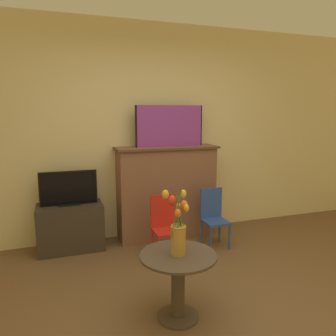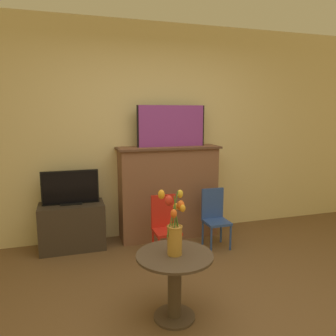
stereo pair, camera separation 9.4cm
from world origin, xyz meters
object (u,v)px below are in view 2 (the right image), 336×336
painting (171,126)px  chair_red (165,224)px  chair_blue (215,215)px  vase_tulips (175,229)px  tv_monitor (70,188)px

painting → chair_red: painting is taller
chair_red → chair_blue: bearing=10.2°
vase_tulips → tv_monitor: bearing=114.1°
tv_monitor → painting: bearing=1.9°
chair_red → vase_tulips: 1.17m
chair_blue → vase_tulips: (-0.91, -1.20, 0.35)m
tv_monitor → chair_blue: 1.73m
chair_blue → tv_monitor: bearing=165.2°
chair_red → chair_blue: (0.66, 0.12, 0.00)m
painting → tv_monitor: (-1.25, -0.04, -0.70)m
chair_blue → chair_red: bearing=-169.8°
tv_monitor → vase_tulips: 1.79m
vase_tulips → chair_blue: bearing=52.9°
chair_red → vase_tulips: bearing=-103.1°
painting → tv_monitor: bearing=-178.1°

